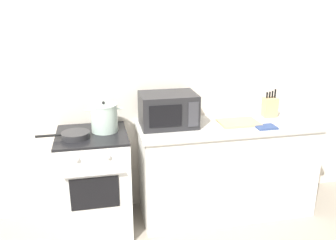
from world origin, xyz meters
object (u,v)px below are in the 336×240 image
(stock_pot, at_px, (104,118))
(frying_pan, at_px, (75,135))
(stove, at_px, (95,182))
(oven_mitt, at_px, (266,127))
(cutting_board, at_px, (239,123))
(microwave, at_px, (168,110))
(knife_block, at_px, (270,107))

(stock_pot, xyz_separation_m, frying_pan, (-0.25, -0.12, -0.10))
(stove, xyz_separation_m, oven_mitt, (1.53, -0.16, 0.47))
(stove, height_order, cutting_board, cutting_board)
(microwave, height_order, knife_block, microwave)
(stove, relative_size, cutting_board, 2.56)
(microwave, height_order, cutting_board, microwave)
(microwave, distance_m, knife_block, 1.03)
(frying_pan, bearing_deg, stove, 26.35)
(stove, relative_size, stock_pot, 2.89)
(stock_pot, bearing_deg, cutting_board, -2.43)
(frying_pan, xyz_separation_m, cutting_board, (1.47, 0.07, -0.02))
(stock_pot, xyz_separation_m, oven_mitt, (1.41, -0.21, -0.11))
(frying_pan, relative_size, microwave, 0.86)
(cutting_board, relative_size, oven_mitt, 2.00)
(microwave, bearing_deg, oven_mitt, -15.76)
(knife_block, bearing_deg, cutting_board, -159.73)
(stock_pot, bearing_deg, frying_pan, -154.58)
(stove, bearing_deg, knife_block, 4.71)
(stock_pot, height_order, oven_mitt, stock_pot)
(microwave, bearing_deg, cutting_board, -6.84)
(stove, distance_m, cutting_board, 1.41)
(knife_block, relative_size, oven_mitt, 1.52)
(frying_pan, distance_m, cutting_board, 1.47)
(microwave, bearing_deg, frying_pan, -169.91)
(stock_pot, distance_m, microwave, 0.57)
(stove, height_order, frying_pan, frying_pan)
(microwave, xyz_separation_m, knife_block, (1.03, 0.06, -0.05))
(cutting_board, bearing_deg, frying_pan, -177.37)
(frying_pan, bearing_deg, microwave, 10.09)
(stove, xyz_separation_m, frying_pan, (-0.13, -0.07, 0.48))
(stock_pot, bearing_deg, stove, -155.67)
(stove, height_order, oven_mitt, oven_mitt)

